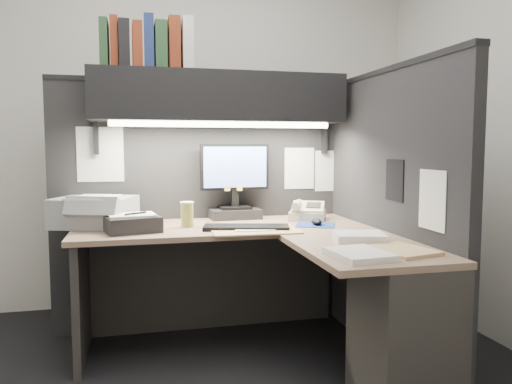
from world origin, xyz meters
TOP-DOWN VIEW (x-y plane):
  - wall_back at (0.00, 1.50)m, footprint 3.50×0.04m
  - wall_front at (0.00, -1.50)m, footprint 3.50×0.04m
  - partition_back at (0.03, 0.93)m, footprint 1.90×0.06m
  - partition_right at (0.98, 0.18)m, footprint 0.06×1.50m
  - desk at (0.43, -0.00)m, footprint 1.70×1.53m
  - overhead_shelf at (0.12, 0.75)m, footprint 1.55×0.34m
  - task_light_tube at (0.12, 0.61)m, footprint 1.32×0.04m
  - monitor at (0.23, 0.82)m, footprint 0.45×0.21m
  - keyboard at (0.21, 0.38)m, footprint 0.50×0.27m
  - mousepad at (0.65, 0.43)m, footprint 0.29×0.28m
  - mouse at (0.65, 0.42)m, footprint 0.07×0.10m
  - telephone at (0.68, 0.66)m, footprint 0.30×0.30m
  - coffee_cup at (-0.10, 0.55)m, footprint 0.10×0.10m
  - printer at (-0.63, 0.71)m, footprint 0.52×0.48m
  - notebook_stack at (-0.41, 0.46)m, footprint 0.33×0.30m
  - open_folder at (0.25, 0.32)m, footprint 0.49×0.33m
  - paper_stack_a at (0.67, -0.12)m, footprint 0.28×0.25m
  - paper_stack_b at (0.52, -0.43)m, footprint 0.24×0.29m
  - manila_stack at (0.75, -0.38)m, footprint 0.28×0.33m
  - binder_row at (-0.30, 0.74)m, footprint 0.53×0.24m
  - pinned_papers at (0.42, 0.56)m, footprint 1.76×1.31m

SIDE VIEW (x-z plane):
  - desk at x=0.43m, z-range 0.08..0.81m
  - mousepad at x=0.65m, z-range 0.73..0.73m
  - open_folder at x=0.25m, z-range 0.73..0.74m
  - manila_stack at x=0.75m, z-range 0.73..0.75m
  - keyboard at x=0.21m, z-range 0.73..0.75m
  - paper_stack_b at x=0.52m, z-range 0.73..0.76m
  - mouse at x=0.65m, z-range 0.73..0.77m
  - paper_stack_a at x=0.67m, z-range 0.73..0.78m
  - notebook_stack at x=-0.41m, z-range 0.73..0.82m
  - telephone at x=0.68m, z-range 0.73..0.82m
  - coffee_cup at x=-0.10m, z-range 0.73..0.87m
  - partition_back at x=0.03m, z-range 0.00..1.60m
  - partition_right at x=0.98m, z-range 0.00..1.60m
  - printer at x=-0.63m, z-range 0.73..0.90m
  - monitor at x=0.23m, z-range 0.68..1.17m
  - pinned_papers at x=0.42m, z-range 0.80..1.31m
  - task_light_tube at x=0.12m, z-range 1.31..1.35m
  - wall_back at x=0.00m, z-range 0.00..2.70m
  - wall_front at x=0.00m, z-range 0.00..2.70m
  - overhead_shelf at x=0.12m, z-range 1.35..1.65m
  - binder_row at x=-0.30m, z-range 1.64..1.95m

